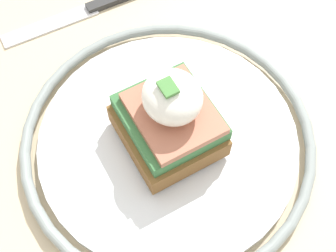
% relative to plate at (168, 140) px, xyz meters
% --- Properties ---
extents(dining_table, '(1.07, 0.70, 0.76)m').
position_rel_plate_xyz_m(dining_table, '(0.01, 0.01, -0.13)').
color(dining_table, '#C6B28E').
rests_on(dining_table, ground_plane).
extents(plate, '(0.27, 0.27, 0.02)m').
position_rel_plate_xyz_m(plate, '(0.00, 0.00, 0.00)').
color(plate, silver).
rests_on(plate, dining_table).
extents(sandwich, '(0.08, 0.08, 0.08)m').
position_rel_plate_xyz_m(sandwich, '(0.00, -0.00, 0.04)').
color(sandwich, brown).
rests_on(sandwich, plate).
extents(knife, '(0.02, 0.19, 0.01)m').
position_rel_plate_xyz_m(knife, '(0.18, -0.01, -0.01)').
color(knife, '#2D2D2D').
rests_on(knife, dining_table).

